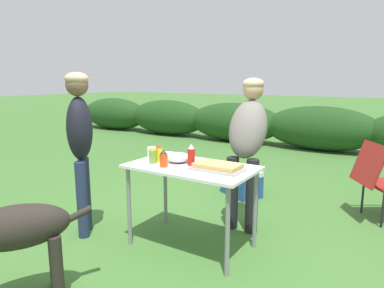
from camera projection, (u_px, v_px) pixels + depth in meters
ground_plane at (191, 245)px, 3.09m from camera, size 60.00×60.00×0.00m
shrub_hedge at (320, 128)px, 7.20m from camera, size 14.40×0.90×0.93m
folding_table at (191, 174)px, 2.97m from camera, size 1.10×0.64×0.74m
food_tray at (218, 167)px, 2.81m from camera, size 0.42×0.25×0.06m
plate_stack at (166, 155)px, 3.31m from camera, size 0.24×0.24×0.02m
mixing_bowl at (178, 157)px, 3.08m from camera, size 0.22×0.22×0.09m
paper_cup_stack at (152, 154)px, 3.11m from camera, size 0.08×0.08×0.13m
ketchup_bottle at (191, 155)px, 2.95m from camera, size 0.06×0.06×0.19m
relish_jar at (153, 156)px, 3.03m from camera, size 0.07×0.07×0.14m
hot_sauce_bottle at (164, 159)px, 2.90m from camera, size 0.07×0.07×0.15m
mustard_bottle at (159, 153)px, 3.08m from camera, size 0.06×0.06×0.16m
standing_person_in_gray_fleece at (247, 138)px, 3.33m from camera, size 0.39×0.48×1.49m
standing_person_in_dark_puffer at (80, 135)px, 3.17m from camera, size 0.38×0.39×1.54m
dog at (6, 233)px, 2.19m from camera, size 0.64×0.93×0.75m
camp_chair_green_behind_table at (383, 177)px, 3.58m from camera, size 0.75×0.71×0.83m
cooler_box at (242, 182)px, 4.41m from camera, size 0.57×0.51×0.34m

